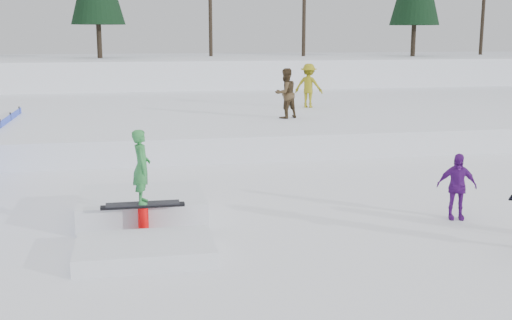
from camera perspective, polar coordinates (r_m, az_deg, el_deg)
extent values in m
plane|color=white|center=(12.64, -0.51, -6.72)|extent=(120.00, 120.00, 0.00)
cube|color=white|center=(41.97, -8.02, 7.43)|extent=(60.00, 14.00, 2.40)
cube|color=white|center=(28.13, -6.44, 4.01)|extent=(50.00, 18.00, 0.80)
cylinder|color=black|center=(22.89, -21.72, 2.02)|extent=(0.05, 0.05, 1.10)
cylinder|color=black|center=(24.74, -20.93, 2.71)|extent=(0.05, 0.05, 1.10)
cylinder|color=black|center=(26.60, -20.24, 3.30)|extent=(0.05, 0.05, 1.10)
cylinder|color=black|center=(40.38, -13.76, 10.20)|extent=(0.30, 0.30, 2.00)
cylinder|color=black|center=(43.78, 13.81, 10.26)|extent=(0.30, 0.30, 2.00)
imported|color=#43321D|center=(23.70, 2.65, 5.94)|extent=(1.10, 1.00, 1.84)
imported|color=olive|center=(27.23, 4.71, 6.60)|extent=(1.37, 1.19, 1.84)
imported|color=#59167F|center=(14.22, 17.40, -2.25)|extent=(0.90, 0.56, 1.42)
cube|color=white|center=(13.89, -10.07, -4.08)|extent=(2.60, 2.20, 0.54)
cube|color=white|center=(11.54, -9.82, -7.89)|extent=(2.40, 1.60, 0.30)
cylinder|color=#FC1213|center=(12.71, -9.93, -6.65)|extent=(0.44, 0.44, 0.06)
cylinder|color=#FC1213|center=(12.63, -9.97, -5.49)|extent=(0.20, 0.20, 0.60)
cube|color=black|center=(12.54, -10.02, -4.04)|extent=(1.60, 0.16, 0.06)
cube|color=black|center=(12.53, -10.03, -3.84)|extent=(1.40, 0.28, 0.03)
imported|color=#2C853C|center=(12.36, -10.14, -0.59)|extent=(0.34, 0.52, 1.42)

